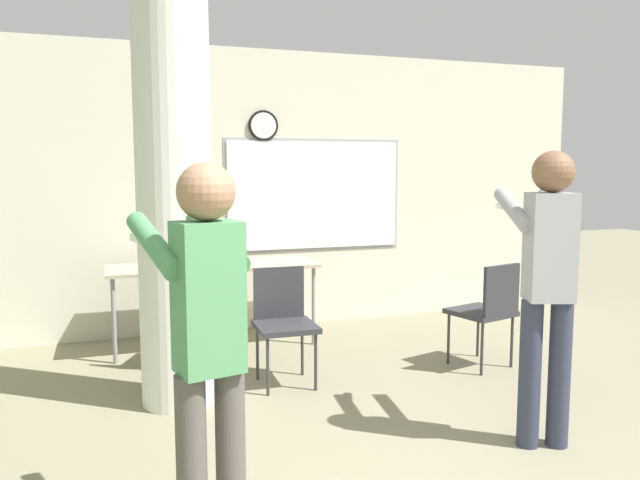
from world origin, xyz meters
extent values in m
cube|color=beige|center=(0.00, 5.06, 1.40)|extent=(8.00, 0.12, 2.80)
cylinder|color=black|center=(0.36, 4.99, 2.05)|extent=(0.30, 0.03, 0.30)
cylinder|color=white|center=(0.36, 4.97, 2.05)|extent=(0.26, 0.01, 0.25)
cube|color=#99999E|center=(0.91, 5.00, 1.35)|extent=(1.89, 0.01, 1.16)
cube|color=white|center=(0.91, 4.99, 1.35)|extent=(1.83, 0.02, 1.10)
cylinder|color=silver|center=(-0.71, 3.16, 1.40)|extent=(0.50, 0.50, 2.80)
cube|color=tan|center=(-0.24, 4.47, 0.74)|extent=(1.87, 0.64, 0.03)
cylinder|color=gray|center=(-1.12, 4.21, 0.36)|extent=(0.04, 0.04, 0.73)
cylinder|color=gray|center=(0.63, 4.21, 0.36)|extent=(0.04, 0.04, 0.73)
cylinder|color=gray|center=(-1.12, 4.73, 0.36)|extent=(0.04, 0.04, 0.73)
cylinder|color=gray|center=(0.63, 4.73, 0.36)|extent=(0.04, 0.04, 0.73)
cylinder|color=#4C3319|center=(-0.06, 4.58, 0.85)|extent=(0.06, 0.06, 0.19)
cylinder|color=#4C3319|center=(-0.06, 4.58, 0.99)|extent=(0.03, 0.03, 0.08)
cube|color=#2D2D33|center=(-0.55, 3.96, 0.45)|extent=(0.58, 0.58, 0.04)
cube|color=#2D2D33|center=(-0.64, 3.78, 0.67)|extent=(0.37, 0.19, 0.40)
cylinder|color=#333333|center=(-0.31, 4.05, 0.21)|extent=(0.02, 0.02, 0.43)
cylinder|color=#333333|center=(-0.64, 4.20, 0.21)|extent=(0.02, 0.02, 0.43)
cylinder|color=#333333|center=(-0.47, 3.73, 0.21)|extent=(0.02, 0.02, 0.43)
cylinder|color=#333333|center=(-0.79, 3.88, 0.21)|extent=(0.02, 0.02, 0.43)
cube|color=#2D2D33|center=(1.74, 3.17, 0.45)|extent=(0.54, 0.54, 0.04)
cube|color=#2D2D33|center=(1.79, 2.97, 0.67)|extent=(0.39, 0.13, 0.40)
cylinder|color=#333333|center=(1.86, 3.39, 0.21)|extent=(0.02, 0.02, 0.43)
cylinder|color=#333333|center=(1.52, 3.30, 0.21)|extent=(0.02, 0.02, 0.43)
cylinder|color=#333333|center=(1.96, 3.05, 0.21)|extent=(0.02, 0.02, 0.43)
cylinder|color=#333333|center=(1.61, 2.95, 0.21)|extent=(0.02, 0.02, 0.43)
cube|color=#2D2D33|center=(0.09, 3.25, 0.45)|extent=(0.45, 0.45, 0.04)
cube|color=#2D2D33|center=(0.09, 3.45, 0.67)|extent=(0.40, 0.04, 0.40)
cylinder|color=#333333|center=(-0.10, 3.07, 0.21)|extent=(0.02, 0.02, 0.43)
cylinder|color=#333333|center=(0.26, 3.06, 0.21)|extent=(0.02, 0.02, 0.43)
cylinder|color=#333333|center=(-0.09, 3.43, 0.21)|extent=(0.02, 0.02, 0.43)
cylinder|color=#333333|center=(0.27, 3.42, 0.21)|extent=(0.02, 0.02, 0.43)
cylinder|color=#2D3347|center=(1.32, 1.73, 0.44)|extent=(0.13, 0.13, 0.87)
cylinder|color=#2D3347|center=(1.15, 1.78, 0.44)|extent=(0.13, 0.13, 0.87)
cube|color=#99999E|center=(1.23, 1.75, 1.18)|extent=(0.31, 0.27, 0.62)
sphere|color=brown|center=(1.23, 1.75, 1.61)|extent=(0.24, 0.24, 0.24)
cylinder|color=#99999E|center=(1.45, 1.94, 1.38)|extent=(0.26, 0.55, 0.25)
cylinder|color=#99999E|center=(1.18, 2.03, 1.38)|extent=(0.26, 0.55, 0.25)
cube|color=white|center=(1.26, 2.27, 1.39)|extent=(0.08, 0.13, 0.04)
cylinder|color=#514C47|center=(-0.71, 1.26, 0.42)|extent=(0.12, 0.12, 0.84)
cylinder|color=#514C47|center=(-0.87, 1.22, 0.42)|extent=(0.12, 0.12, 0.84)
cube|color=#4C8C59|center=(-0.79, 1.24, 1.13)|extent=(0.28, 0.24, 0.59)
sphere|color=#997051|center=(-0.79, 1.24, 1.54)|extent=(0.23, 0.23, 0.23)
cylinder|color=#4C8C59|center=(-0.71, 1.50, 1.32)|extent=(0.20, 0.53, 0.24)
cylinder|color=#4C8C59|center=(-0.97, 1.44, 1.32)|extent=(0.20, 0.53, 0.24)
cube|color=white|center=(-1.02, 1.67, 1.33)|extent=(0.06, 0.13, 0.04)
camera|label=1|loc=(-1.15, -1.14, 1.63)|focal=35.00mm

